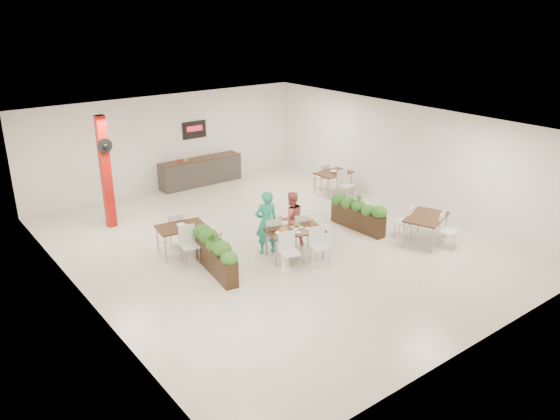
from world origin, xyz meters
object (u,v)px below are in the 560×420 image
object	(u,v)px
diner_man	(266,222)
side_table_a	(181,231)
side_table_b	(333,176)
diner_woman	(291,219)
planter_left	(216,253)
planter_right	(358,213)
red_column	(106,171)
side_table_c	(426,220)
main_table	(294,234)
service_counter	(201,171)

from	to	relation	value
diner_man	side_table_a	world-z (taller)	diner_man
diner_man	side_table_a	xyz separation A→B (m)	(-1.73, 1.26, -0.20)
side_table_b	diner_woman	bearing A→B (deg)	-148.93
planter_left	planter_right	distance (m)	4.58
red_column	side_table_b	world-z (taller)	red_column
diner_woman	side_table_c	xyz separation A→B (m)	(2.92, -2.05, -0.10)
planter_right	side_table_c	world-z (taller)	planter_right
side_table_a	side_table_c	world-z (taller)	same
red_column	side_table_c	world-z (taller)	red_column
diner_man	planter_left	xyz separation A→B (m)	(-1.61, -0.18, -0.31)
side_table_a	side_table_b	xyz separation A→B (m)	(6.25, 1.14, -0.00)
main_table	diner_man	size ratio (longest dim) A/B	1.13
service_counter	planter_right	xyz separation A→B (m)	(1.45, -6.31, 0.01)
side_table_b	planter_left	bearing A→B (deg)	-158.96
diner_man	side_table_c	size ratio (longest dim) A/B	1.00
diner_man	side_table_c	xyz separation A→B (m)	(3.72, -2.05, -0.19)
planter_left	diner_man	bearing A→B (deg)	6.39
diner_woman	side_table_c	distance (m)	3.57
main_table	side_table_b	bearing A→B (deg)	36.56
side_table_c	side_table_b	bearing A→B (deg)	59.60
side_table_a	diner_man	bearing A→B (deg)	-27.24
side_table_b	red_column	bearing A→B (deg)	164.15
planter_right	main_table	bearing A→B (deg)	-172.15
planter_right	diner_man	bearing A→B (deg)	174.29
main_table	side_table_b	xyz separation A→B (m)	(4.12, 3.06, -0.01)
diner_man	diner_woman	distance (m)	0.81
planter_right	side_table_b	world-z (taller)	planter_right
main_table	side_table_a	xyz separation A→B (m)	(-2.12, 1.92, -0.01)
side_table_c	diner_woman	bearing A→B (deg)	124.54
side_table_a	side_table_c	distance (m)	6.38
service_counter	red_column	bearing A→B (deg)	-155.00
service_counter	diner_man	bearing A→B (deg)	-104.17
main_table	side_table_a	size ratio (longest dim) A/B	1.13
diner_man	planter_left	size ratio (longest dim) A/B	0.84
service_counter	planter_right	size ratio (longest dim) A/B	1.56
planter_left	side_table_b	size ratio (longest dim) A/B	1.21
service_counter	main_table	size ratio (longest dim) A/B	1.60
planter_left	diner_woman	bearing A→B (deg)	4.28
side_table_a	planter_left	bearing A→B (deg)	-76.07
diner_man	planter_right	world-z (taller)	diner_man
red_column	service_counter	world-z (taller)	red_column
red_column	side_table_c	distance (m)	8.83
planter_left	planter_right	size ratio (longest dim) A/B	1.03
planter_left	service_counter	bearing A→B (deg)	63.23
diner_woman	side_table_a	distance (m)	2.83
side_table_c	planter_left	bearing A→B (deg)	140.29
planter_right	service_counter	bearing A→B (deg)	102.95
main_table	diner_man	world-z (taller)	diner_man
diner_woman	planter_left	xyz separation A→B (m)	(-2.41, -0.18, -0.22)
diner_woman	planter_right	distance (m)	2.20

